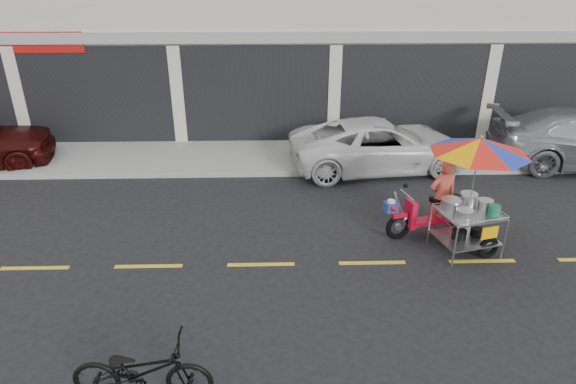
{
  "coord_description": "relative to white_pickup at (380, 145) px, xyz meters",
  "views": [
    {
      "loc": [
        -1.72,
        -7.26,
        4.8
      ],
      "look_at": [
        -1.5,
        0.6,
        1.15
      ],
      "focal_mm": 30.0,
      "sensor_mm": 36.0,
      "label": 1
    }
  ],
  "objects": [
    {
      "name": "near_bicycle",
      "position": [
        -4.35,
        -7.44,
        -0.2
      ],
      "size": [
        1.72,
        0.66,
        0.89
      ],
      "primitive_type": "imported",
      "rotation": [
        0.0,
        0.0,
        1.53
      ],
      "color": "black",
      "rests_on": "ground"
    },
    {
      "name": "sidewalk",
      "position": [
        -1.01,
        0.96,
        -0.57
      ],
      "size": [
        45.0,
        3.0,
        0.15
      ],
      "primitive_type": "cube",
      "color": "gray",
      "rests_on": "ground"
    },
    {
      "name": "food_vendor_rig",
      "position": [
        0.67,
        -3.87,
        0.75
      ],
      "size": [
        2.53,
        2.08,
        2.24
      ],
      "rotation": [
        0.0,
        0.0,
        0.25
      ],
      "color": "black",
      "rests_on": "ground"
    },
    {
      "name": "ground",
      "position": [
        -1.01,
        -4.54,
        -0.65
      ],
      "size": [
        90.0,
        90.0,
        0.0
      ],
      "primitive_type": "plane",
      "color": "black"
    },
    {
      "name": "centerline",
      "position": [
        -1.01,
        -4.54,
        -0.64
      ],
      "size": [
        42.0,
        0.1,
        0.01
      ],
      "primitive_type": "cube",
      "color": "gold",
      "rests_on": "ground"
    },
    {
      "name": "white_pickup",
      "position": [
        0.0,
        0.0,
        0.0
      ],
      "size": [
        4.89,
        2.68,
        1.3
      ],
      "primitive_type": "imported",
      "rotation": [
        0.0,
        0.0,
        1.69
      ],
      "color": "silver",
      "rests_on": "ground"
    }
  ]
}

